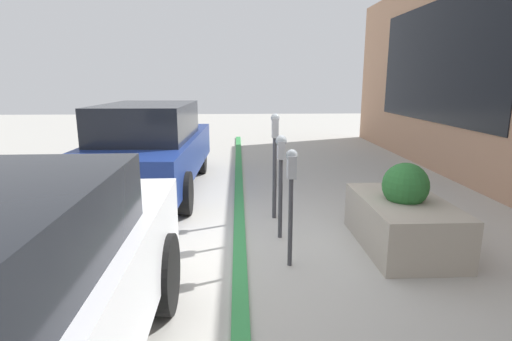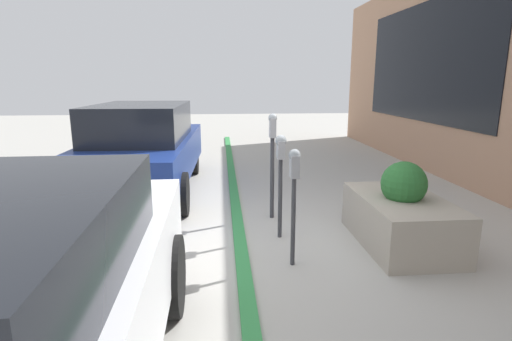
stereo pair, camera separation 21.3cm
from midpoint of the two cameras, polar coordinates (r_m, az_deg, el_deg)
ground_plane at (r=5.37m, az=-0.35°, el=-9.73°), size 40.00×40.00×0.00m
curb_strip at (r=5.36m, az=-1.22°, el=-9.55°), size 19.00×0.16×0.04m
parking_meter_nearest at (r=4.35m, az=6.45°, el=-1.69°), size 0.15×0.13×1.34m
parking_meter_second at (r=5.14m, az=4.76°, el=1.03°), size 0.17×0.15×1.38m
parking_meter_middle at (r=5.89m, az=3.75°, el=3.10°), size 0.15×0.13×1.59m
planter_box at (r=5.37m, az=21.30°, el=-6.32°), size 1.68×1.00×1.08m
parked_car_middle at (r=7.62m, az=-14.05°, el=3.29°), size 4.65×1.84×1.64m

